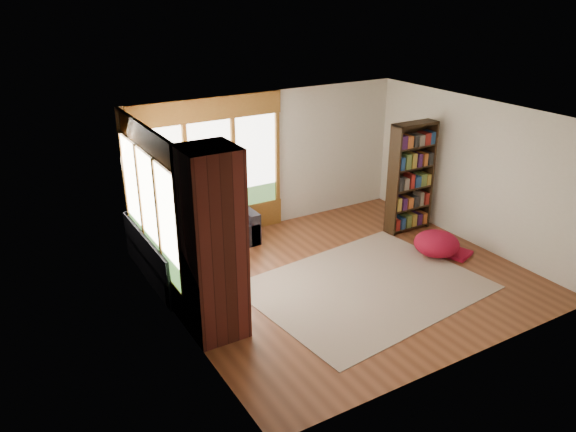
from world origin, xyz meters
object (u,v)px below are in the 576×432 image
sectional_sofa (191,247)px  dog_brindle (208,235)px  area_rug (366,287)px  pouf (437,243)px  bookshelf (411,178)px  brick_chimney (213,245)px  dog_tan (216,215)px

sectional_sofa → dog_brindle: (0.10, -0.56, 0.43)m
area_rug → pouf: pouf is taller
area_rug → bookshelf: 2.68m
bookshelf → pouf: size_ratio=2.67×
brick_chimney → sectional_sofa: brick_chimney is taller
dog_tan → pouf: bearing=-72.0°
brick_chimney → dog_brindle: 1.69m
sectional_sofa → dog_brindle: dog_brindle is taller
bookshelf → dog_tan: bearing=169.3°
pouf → dog_tan: bearing=151.9°
brick_chimney → pouf: size_ratio=3.33×
sectional_sofa → dog_brindle: bearing=-78.1°
sectional_sofa → brick_chimney: bearing=-100.5°
pouf → dog_tan: 3.83m
brick_chimney → area_rug: size_ratio=0.75×
area_rug → brick_chimney: bearing=178.2°
sectional_sofa → dog_brindle: size_ratio=3.00×
sectional_sofa → area_rug: bearing=-44.4°
pouf → dog_brindle: dog_brindle is taller
brick_chimney → bookshelf: 4.73m
area_rug → dog_tan: (-1.59, 2.06, 0.82)m
brick_chimney → pouf: bearing=2.7°
area_rug → bookshelf: bearing=33.8°
area_rug → pouf: bearing=9.0°
pouf → area_rug: bearing=-171.0°
pouf → dog_brindle: bearing=160.7°
pouf → sectional_sofa: bearing=154.0°
area_rug → dog_brindle: bearing=141.0°
bookshelf → pouf: 1.40m
bookshelf → dog_brindle: size_ratio=2.83×
brick_chimney → sectional_sofa: bearing=77.7°
sectional_sofa → dog_tan: dog_tan is taller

